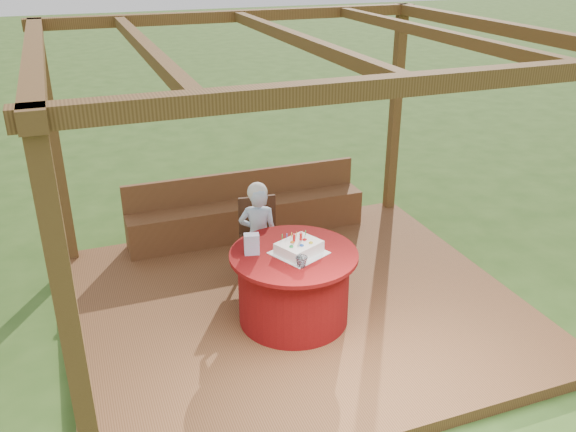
% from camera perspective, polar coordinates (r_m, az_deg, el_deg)
% --- Properties ---
extents(ground, '(60.00, 60.00, 0.00)m').
position_cam_1_polar(ground, '(6.48, 0.79, -8.94)').
color(ground, '#2F511B').
rests_on(ground, ground).
extents(deck, '(4.50, 4.00, 0.12)m').
position_cam_1_polar(deck, '(6.45, 0.79, -8.50)').
color(deck, brown).
rests_on(deck, ground).
extents(pergola, '(4.50, 4.00, 2.72)m').
position_cam_1_polar(pergola, '(5.53, 0.93, 12.35)').
color(pergola, brown).
rests_on(pergola, deck).
extents(bench, '(3.00, 0.42, 0.80)m').
position_cam_1_polar(bench, '(7.72, -3.83, 0.08)').
color(bench, brown).
rests_on(bench, deck).
extents(table, '(1.23, 1.23, 0.74)m').
position_cam_1_polar(table, '(5.96, 0.53, -6.54)').
color(table, maroon).
rests_on(table, deck).
extents(chair, '(0.46, 0.46, 0.87)m').
position_cam_1_polar(chair, '(6.77, -2.67, -1.57)').
color(chair, '#3E2213').
rests_on(chair, deck).
extents(elderly_woman, '(0.48, 0.39, 1.17)m').
position_cam_1_polar(elderly_woman, '(6.49, -2.80, -1.60)').
color(elderly_woman, '#99BEE3').
rests_on(elderly_woman, deck).
extents(birthday_cake, '(0.58, 0.58, 0.19)m').
position_cam_1_polar(birthday_cake, '(5.75, 1.03, -2.98)').
color(birthday_cake, white).
rests_on(birthday_cake, table).
extents(gift_bag, '(0.16, 0.12, 0.20)m').
position_cam_1_polar(gift_bag, '(5.73, -3.42, -2.63)').
color(gift_bag, '#D78BC6').
rests_on(gift_bag, table).
extents(drinking_glass, '(0.13, 0.13, 0.10)m').
position_cam_1_polar(drinking_glass, '(5.52, 1.27, -4.31)').
color(drinking_glass, white).
rests_on(drinking_glass, table).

